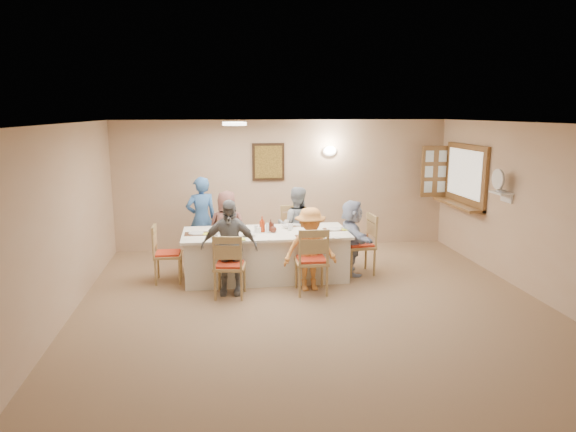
{
  "coord_description": "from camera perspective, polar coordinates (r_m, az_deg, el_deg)",
  "views": [
    {
      "loc": [
        -1.26,
        -6.38,
        2.65
      ],
      "look_at": [
        -0.2,
        1.4,
        1.05
      ],
      "focal_mm": 32.0,
      "sensor_mm": 36.0,
      "label": 1
    }
  ],
  "objects": [
    {
      "name": "dining_table",
      "position": [
        8.33,
        -2.47,
        -4.31
      ],
      "size": [
        2.64,
        1.12,
        0.76
      ],
      "primitive_type": "cube",
      "color": "white",
      "rests_on": "ground"
    },
    {
      "name": "placemat_bl",
      "position": [
        8.61,
        -6.73,
        -1.22
      ],
      "size": [
        0.36,
        0.27,
        0.01
      ],
      "primitive_type": "cube",
      "color": "#472B19",
      "rests_on": "dining_table"
    },
    {
      "name": "bowl_b",
      "position": [
        8.48,
        -0.03,
        -1.15
      ],
      "size": [
        0.24,
        0.24,
        0.06
      ],
      "primitive_type": "imported",
      "rotation": [
        0.0,
        0.0,
        -0.11
      ],
      "color": "white",
      "rests_on": "dining_table"
    },
    {
      "name": "chair_back_right",
      "position": [
        9.13,
        0.81,
        -2.07
      ],
      "size": [
        0.52,
        0.52,
        1.01
      ],
      "primitive_type": null,
      "rotation": [
        0.0,
        0.0,
        0.08
      ],
      "color": "tan",
      "rests_on": "ground"
    },
    {
      "name": "desk_fan",
      "position": [
        8.68,
        22.5,
        3.37
      ],
      "size": [
        0.3,
        0.3,
        0.28
      ],
      "primitive_type": null,
      "color": "#A5A5A8",
      "rests_on": "fan_shelf"
    },
    {
      "name": "placemat_re",
      "position": [
        8.4,
        5.14,
        -1.5
      ],
      "size": [
        0.34,
        0.25,
        0.01
      ],
      "primitive_type": "cube",
      "color": "#472B19",
      "rests_on": "dining_table"
    },
    {
      "name": "diner_back_right",
      "position": [
        8.98,
        0.92,
        -1.1
      ],
      "size": [
        0.84,
        0.74,
        1.38
      ],
      "primitive_type": "imported",
      "rotation": [
        0.0,
        0.0,
        2.97
      ],
      "color": "gray",
      "rests_on": "ground"
    },
    {
      "name": "teacup_a",
      "position": [
        7.9,
        -8.2,
        -2.09
      ],
      "size": [
        0.18,
        0.18,
        0.09
      ],
      "primitive_type": "imported",
      "rotation": [
        0.0,
        0.0,
        -0.3
      ],
      "color": "white",
      "rests_on": "dining_table"
    },
    {
      "name": "condiment_malt",
      "position": [
        8.17,
        -1.67,
        -1.34
      ],
      "size": [
        0.19,
        0.19,
        0.14
      ],
      "primitive_type": "imported",
      "rotation": [
        0.0,
        0.0,
        0.38
      ],
      "color": "#522215",
      "rests_on": "dining_table"
    },
    {
      "name": "fan_shelf",
      "position": [
        8.72,
        22.6,
        2.39
      ],
      "size": [
        0.22,
        0.36,
        0.03
      ],
      "primitive_type": "cube",
      "color": "white",
      "rests_on": "room_walls"
    },
    {
      "name": "chair_right_end",
      "position": [
        8.57,
        7.91,
        -3.11
      ],
      "size": [
        0.51,
        0.51,
        1.0
      ],
      "primitive_type": null,
      "rotation": [
        0.0,
        0.0,
        -1.5
      ],
      "color": "tan",
      "rests_on": "ground"
    },
    {
      "name": "napkin_fl",
      "position": [
        7.74,
        -5.26,
        -2.58
      ],
      "size": [
        0.14,
        0.14,
        0.01
      ],
      "primitive_type": "cube",
      "color": "yellow",
      "rests_on": "dining_table"
    },
    {
      "name": "chair_front_left",
      "position": [
        7.5,
        -6.49,
        -5.4
      ],
      "size": [
        0.52,
        0.52,
        0.95
      ],
      "primitive_type": null,
      "rotation": [
        0.0,
        0.0,
        2.98
      ],
      "color": "tan",
      "rests_on": "ground"
    },
    {
      "name": "napkin_bl",
      "position": [
        8.56,
        -5.52,
        -1.22
      ],
      "size": [
        0.14,
        0.14,
        0.01
      ],
      "primitive_type": "cube",
      "color": "yellow",
      "rests_on": "dining_table"
    },
    {
      "name": "shutter_door",
      "position": [
        10.49,
        16.01,
        4.78
      ],
      "size": [
        0.55,
        0.04,
        1.0
      ],
      "primitive_type": "cube",
      "color": "brown",
      "rests_on": "room_walls"
    },
    {
      "name": "placemat_le",
      "position": [
        8.2,
        -10.17,
        -1.96
      ],
      "size": [
        0.36,
        0.27,
        0.01
      ],
      "primitive_type": "cube",
      "color": "#472B19",
      "rests_on": "dining_table"
    },
    {
      "name": "plate_bl",
      "position": [
        8.6,
        -6.73,
        -1.16
      ],
      "size": [
        0.25,
        0.25,
        0.02
      ],
      "primitive_type": "cylinder",
      "color": "white",
      "rests_on": "dining_table"
    },
    {
      "name": "placemat_fr",
      "position": [
        7.9,
        2.13,
        -2.3
      ],
      "size": [
        0.35,
        0.26,
        0.01
      ],
      "primitive_type": "cube",
      "color": "#472B19",
      "rests_on": "dining_table"
    },
    {
      "name": "wall_picture",
      "position": [
        9.93,
        -2.2,
        6.03
      ],
      "size": [
        0.62,
        0.05,
        0.72
      ],
      "color": "black",
      "rests_on": "room_walls"
    },
    {
      "name": "hatch_sill",
      "position": [
        9.94,
        18.33,
        1.23
      ],
      "size": [
        0.3,
        1.5,
        0.05
      ],
      "primitive_type": "cube",
      "color": "brown",
      "rests_on": "room_walls"
    },
    {
      "name": "plate_re",
      "position": [
        8.4,
        5.14,
        -1.43
      ],
      "size": [
        0.25,
        0.25,
        0.02
      ],
      "primitive_type": "cylinder",
      "color": "white",
      "rests_on": "dining_table"
    },
    {
      "name": "plate_fl",
      "position": [
        7.79,
        -6.61,
        -2.5
      ],
      "size": [
        0.25,
        0.25,
        0.02
      ],
      "primitive_type": "cylinder",
      "color": "white",
      "rests_on": "dining_table"
    },
    {
      "name": "diner_front_right",
      "position": [
        7.69,
        2.46,
        -3.71
      ],
      "size": [
        0.9,
        0.61,
        1.26
      ],
      "primitive_type": "imported",
      "rotation": [
        0.0,
        0.0,
        0.08
      ],
      "color": "#F29B49",
      "rests_on": "ground"
    },
    {
      "name": "chair_front_right",
      "position": [
        7.61,
        2.61,
        -4.85
      ],
      "size": [
        0.5,
        0.5,
        1.01
      ],
      "primitive_type": null,
      "rotation": [
        0.0,
        0.0,
        3.12
      ],
      "color": "tan",
      "rests_on": "ground"
    },
    {
      "name": "diner_right_end",
      "position": [
        8.51,
        7.09,
        -2.35
      ],
      "size": [
        1.18,
        0.46,
        1.25
      ],
      "primitive_type": "imported",
      "rotation": [
        0.0,
        0.0,
        1.61
      ],
      "color": "#A7B3D1",
      "rests_on": "ground"
    },
    {
      "name": "diner_front_left",
      "position": [
        7.55,
        -6.55,
        -3.46
      ],
      "size": [
        0.92,
        0.56,
        1.42
      ],
      "primitive_type": "imported",
      "rotation": [
        0.0,
        0.0,
        -0.13
      ],
      "color": "gray",
      "rests_on": "ground"
    },
    {
      "name": "napkin_le",
      "position": [
        8.15,
        -8.92,
        -1.96
      ],
      "size": [
        0.14,
        0.14,
        0.01
      ],
      "primitive_type": "cube",
      "color": "yellow",
      "rests_on": "dining_table"
    },
    {
      "name": "condiment_brown",
      "position": [
        8.27,
        -1.94,
        -1.02
      ],
      "size": [
        0.12,
        0.12,
        0.19
      ],
      "primitive_type": "imported",
      "rotation": [
        0.0,
        0.0,
        -0.21
      ],
      "color": "#522215",
      "rests_on": "dining_table"
    },
    {
      "name": "napkin_fr",
      "position": [
        7.88,
        3.49,
        -2.29
      ],
      "size": [
        0.15,
        0.15,
        0.01
      ],
      "primitive_type": "cube",
      "color": "yellow",
      "rests_on": "dining_table"
    },
    {
      "name": "placemat_br",
      "position": [
        8.71,
        1.19,
        -0.99
      ],
      "size": [
        0.36,
        0.27,
        0.01
      ],
      "primitive_type": "cube",
      "color": "#472B19",
      "rests_on": "dining_table"
    },
    {
      "name": "diner_back_left",
      "position": [
        8.88,
        -6.75,
        -1.46
      ],
      "size": [
        0.73,
        0.54,
        1.34
      ],
      "primitive_type": "imported",
      "rotation": [
        0.0,
        0.0,
        3.05
      ],
      "color": "brown",
      "rests_on": "ground"
    },
    {
      "name": "room_walls",
      "position": [
        6.6,
        3.37,
        1.59
      ],
      "size": [
        7.0,
        7.0,
        7.0
      ],
      "color": "tan",
      "rests_on": "ground"
    },
    {
      "name": "plate_fr",
      "position": [
        7.9,
        2.13,
        -2.23
      ],
      "size": [
        0.24,
        0.24,
        0.01
      ],
      "primitive_type": "cylinder",
      "color": "white",
      "rests_on": "dining_table"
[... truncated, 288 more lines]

